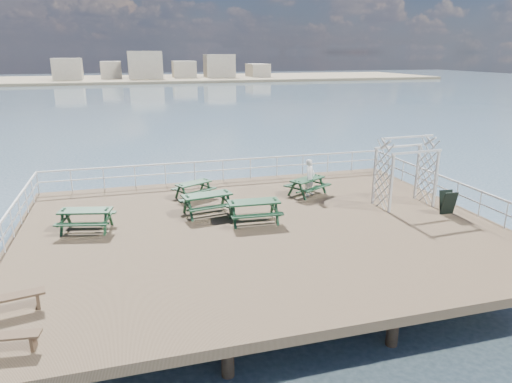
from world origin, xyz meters
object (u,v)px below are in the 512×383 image
object	(u,v)px
picnic_table_c	(307,183)
flat_bench_far	(11,300)
picnic_table_b	(207,200)
picnic_table_e	(254,207)
trellis_arbor	(405,175)
picnic_table_a	(194,186)
flat_bench_near	(7,339)
picnic_table_d	(86,215)
person	(310,177)

from	to	relation	value
picnic_table_c	flat_bench_far	distance (m)	13.34
picnic_table_b	picnic_table_e	world-z (taller)	picnic_table_e
picnic_table_b	trellis_arbor	xyz separation A→B (m)	(8.40, -1.17, 0.73)
picnic_table_a	picnic_table_e	distance (m)	4.22
picnic_table_c	trellis_arbor	world-z (taller)	trellis_arbor
flat_bench_far	picnic_table_c	bearing A→B (deg)	22.86
flat_bench_near	picnic_table_a	bearing A→B (deg)	68.07
picnic_table_a	picnic_table_d	xyz separation A→B (m)	(-4.45, -2.97, 0.07)
trellis_arbor	flat_bench_near	bearing A→B (deg)	-158.97
picnic_table_a	picnic_table_b	world-z (taller)	picnic_table_b
picnic_table_b	flat_bench_far	xyz separation A→B (m)	(-6.11, -6.01, -0.27)
picnic_table_d	person	bearing A→B (deg)	24.00
picnic_table_c	person	bearing A→B (deg)	-95.70
picnic_table_c	picnic_table_d	xyz separation A→B (m)	(-9.63, -1.97, 0.02)
picnic_table_b	trellis_arbor	size ratio (longest dim) A/B	0.74
picnic_table_c	trellis_arbor	size ratio (longest dim) A/B	0.75
picnic_table_a	flat_bench_near	xyz separation A→B (m)	(-5.64, -10.14, -0.21)
picnic_table_b	flat_bench_far	distance (m)	8.57
picnic_table_c	flat_bench_far	size ratio (longest dim) A/B	1.37
picnic_table_d	trellis_arbor	world-z (taller)	trellis_arbor
picnic_table_b	picnic_table_e	bearing A→B (deg)	-51.18
picnic_table_c	picnic_table_e	size ratio (longest dim) A/B	1.10
picnic_table_b	picnic_table_e	distance (m)	2.13
flat_bench_far	picnic_table_e	bearing A→B (deg)	19.90
picnic_table_a	person	distance (m)	5.36
picnic_table_d	flat_bench_near	distance (m)	7.27
picnic_table_c	picnic_table_b	bearing A→B (deg)	166.14
picnic_table_a	picnic_table_c	xyz separation A→B (m)	(5.18, -1.00, 0.05)
flat_bench_near	flat_bench_far	world-z (taller)	flat_bench_far
trellis_arbor	person	world-z (taller)	trellis_arbor
flat_bench_far	picnic_table_d	bearing A→B (deg)	64.13
picnic_table_d	picnic_table_e	distance (m)	6.30
picnic_table_b	picnic_table_d	bearing A→B (deg)	177.24
picnic_table_b	flat_bench_near	distance (m)	9.69
picnic_table_d	person	distance (m)	9.86
flat_bench_near	flat_bench_far	distance (m)	1.74
picnic_table_d	picnic_table_e	xyz separation A→B (m)	(6.25, -0.85, 0.04)
picnic_table_e	person	bearing A→B (deg)	40.93
flat_bench_near	picnic_table_b	bearing A→B (deg)	60.07
picnic_table_d	flat_bench_far	world-z (taller)	picnic_table_d
picnic_table_a	picnic_table_b	size ratio (longest dim) A/B	0.93
picnic_table_d	trellis_arbor	size ratio (longest dim) A/B	0.72
flat_bench_near	trellis_arbor	distance (m)	15.71
flat_bench_far	flat_bench_near	bearing A→B (deg)	-92.07
picnic_table_d	trellis_arbor	distance (m)	13.09
picnic_table_b	trellis_arbor	distance (m)	8.51
picnic_table_b	picnic_table_d	xyz separation A→B (m)	(-4.66, -0.56, -0.03)
picnic_table_b	picnic_table_e	size ratio (longest dim) A/B	1.07
picnic_table_a	flat_bench_near	size ratio (longest dim) A/B	1.43
flat_bench_near	person	xyz separation A→B (m)	(10.87, 9.01, 0.54)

